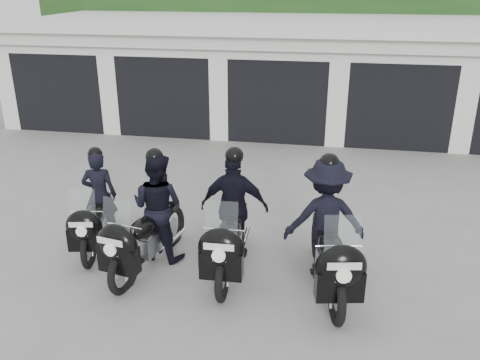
% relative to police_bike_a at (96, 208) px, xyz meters
% --- Properties ---
extents(ground, '(80.00, 80.00, 0.00)m').
position_rel_police_bike_a_xyz_m(ground, '(2.25, 0.60, -0.66)').
color(ground, gray).
rests_on(ground, ground).
extents(garage_block, '(16.40, 6.80, 2.96)m').
position_rel_police_bike_a_xyz_m(garage_block, '(2.25, 8.66, 0.76)').
color(garage_block, silver).
rests_on(garage_block, ground).
extents(background_vegetation, '(20.00, 3.90, 5.80)m').
position_rel_police_bike_a_xyz_m(background_vegetation, '(2.62, 13.52, 2.11)').
color(background_vegetation, '#183D16').
rests_on(background_vegetation, ground).
extents(police_bike_a, '(0.80, 1.90, 1.67)m').
position_rel_police_bike_a_xyz_m(police_bike_a, '(0.00, 0.00, 0.00)').
color(police_bike_a, black).
rests_on(police_bike_a, ground).
extents(police_bike_b, '(1.03, 2.12, 1.87)m').
position_rel_police_bike_a_xyz_m(police_bike_b, '(1.08, -0.36, 0.12)').
color(police_bike_b, black).
rests_on(police_bike_b, ground).
extents(police_bike_c, '(1.06, 2.20, 1.91)m').
position_rel_police_bike_a_xyz_m(police_bike_c, '(2.31, -0.23, 0.15)').
color(police_bike_c, black).
rests_on(police_bike_c, ground).
extents(police_bike_d, '(1.28, 2.24, 1.97)m').
position_rel_police_bike_a_xyz_m(police_bike_d, '(3.71, -0.43, 0.18)').
color(police_bike_d, black).
rests_on(police_bike_d, ground).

